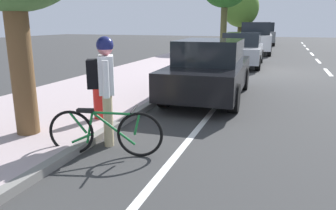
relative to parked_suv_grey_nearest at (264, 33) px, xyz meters
name	(u,v)px	position (x,y,z in m)	size (l,w,h in m)	color
ground	(263,71)	(-1.00, 16.96, -1.03)	(72.23, 72.23, 0.00)	#353535
sidewalk	(170,65)	(3.10, 16.96, -0.96)	(3.76, 45.15, 0.12)	#AF9C9F
curb_edge	(212,67)	(1.14, 16.96, -0.96)	(0.16, 45.15, 0.12)	gray
lane_stripe_centre	(328,72)	(-3.54, 16.48, -1.02)	(0.14, 44.20, 0.01)	white
lane_stripe_bike_edge	(246,70)	(-0.33, 16.96, -1.02)	(0.12, 45.15, 0.01)	white
parked_suv_grey_nearest	(264,33)	(0.00, 0.00, 0.00)	(2.20, 4.81, 1.99)	slate
parked_suv_white_second	(256,38)	(-0.05, 9.06, 0.00)	(2.12, 4.78, 1.99)	white
parked_sedan_silver_mid	(242,50)	(0.05, 15.58, -0.27)	(1.93, 4.45, 1.52)	#B7BABF
parked_sedan_black_far	(210,69)	(0.06, 22.56, -0.27)	(1.94, 4.45, 1.52)	black
bicycle_at_curb	(105,132)	(0.68, 26.97, -0.66)	(1.69, 0.56, 0.75)	black
cyclist_with_backpack	(105,80)	(0.90, 26.54, 0.04)	(0.52, 0.56, 1.75)	#C6B284
street_tree_near_cyclist	(241,8)	(2.27, -0.91, 2.28)	(3.33, 3.33, 4.97)	#494423
fire_hydrant	(99,97)	(1.57, 25.64, -0.48)	(0.22, 0.22, 0.84)	red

